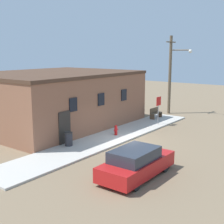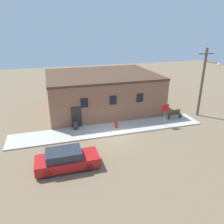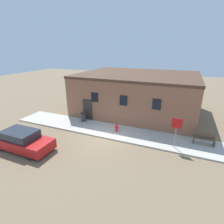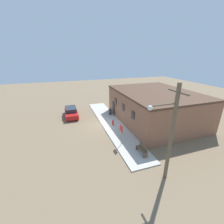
{
  "view_description": "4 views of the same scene",
  "coord_description": "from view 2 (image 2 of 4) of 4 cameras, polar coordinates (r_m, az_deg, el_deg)",
  "views": [
    {
      "loc": [
        -16.66,
        -11.23,
        5.92
      ],
      "look_at": [
        0.23,
        1.42,
        1.84
      ],
      "focal_mm": 50.0,
      "sensor_mm": 36.0,
      "label": 1
    },
    {
      "loc": [
        -5.27,
        -17.1,
        9.33
      ],
      "look_at": [
        0.23,
        1.42,
        1.84
      ],
      "focal_mm": 35.0,
      "sensor_mm": 36.0,
      "label": 2
    },
    {
      "loc": [
        5.6,
        -11.37,
        6.91
      ],
      "look_at": [
        0.23,
        1.42,
        1.84
      ],
      "focal_mm": 28.0,
      "sensor_mm": 36.0,
      "label": 3
    },
    {
      "loc": [
        18.01,
        -4.64,
        8.98
      ],
      "look_at": [
        0.23,
        1.42,
        1.84
      ],
      "focal_mm": 24.0,
      "sensor_mm": 36.0,
      "label": 4
    }
  ],
  "objects": [
    {
      "name": "parked_car",
      "position": [
        15.99,
        -11.8,
        -12.03
      ],
      "size": [
        4.4,
        1.82,
        1.43
      ],
      "color": "black",
      "rests_on": "ground"
    },
    {
      "name": "trash_bin",
      "position": [
        21.36,
        -9.48,
        -3.4
      ],
      "size": [
        0.5,
        0.5,
        0.86
      ],
      "color": "#333338",
      "rests_on": "sidewalk"
    },
    {
      "name": "ground_plane",
      "position": [
        20.18,
        0.53,
        -6.34
      ],
      "size": [
        80.0,
        80.0,
        0.0
      ],
      "primitive_type": "plane",
      "color": "#7A664C"
    },
    {
      "name": "sidewalk",
      "position": [
        21.37,
        -0.58,
        -4.52
      ],
      "size": [
        18.75,
        2.83,
        0.11
      ],
      "color": "#BCB7AD",
      "rests_on": "ground"
    },
    {
      "name": "bench",
      "position": [
        24.58,
        16.02,
        -0.58
      ],
      "size": [
        1.48,
        0.44,
        0.91
      ],
      "color": "brown",
      "rests_on": "sidewalk"
    },
    {
      "name": "stop_sign",
      "position": [
        22.09,
        13.73,
        0.35
      ],
      "size": [
        0.71,
        0.06,
        2.25
      ],
      "color": "gray",
      "rests_on": "sidewalk"
    },
    {
      "name": "fire_hydrant",
      "position": [
        21.35,
        1.14,
        -3.32
      ],
      "size": [
        0.44,
        0.21,
        0.72
      ],
      "color": "red",
      "rests_on": "sidewalk"
    },
    {
      "name": "brick_building",
      "position": [
        26.46,
        -2.76,
        5.46
      ],
      "size": [
        12.55,
        9.76,
        4.32
      ],
      "color": "#8E5B42",
      "rests_on": "ground"
    },
    {
      "name": "utility_pole",
      "position": [
        25.53,
        22.69,
        7.48
      ],
      "size": [
        1.8,
        2.25,
        7.41
      ],
      "color": "brown",
      "rests_on": "ground"
    }
  ]
}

